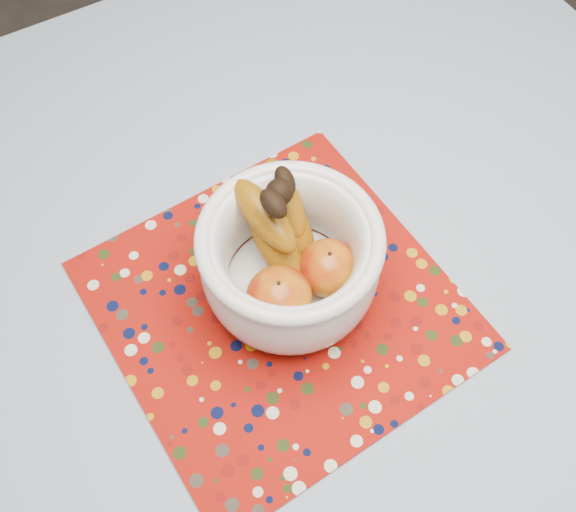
{
  "coord_description": "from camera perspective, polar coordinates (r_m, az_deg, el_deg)",
  "views": [
    {
      "loc": [
        -0.3,
        -0.41,
        1.6
      ],
      "look_at": [
        -0.08,
        -0.03,
        0.85
      ],
      "focal_mm": 42.0,
      "sensor_mm": 36.0,
      "label": 1
    }
  ],
  "objects": [
    {
      "name": "fruit_bowl",
      "position": [
        0.87,
        0.16,
        0.21
      ],
      "size": [
        0.24,
        0.25,
        0.2
      ],
      "color": "white",
      "rests_on": "placemat"
    },
    {
      "name": "table",
      "position": [
        1.05,
        3.03,
        -1.58
      ],
      "size": [
        1.2,
        1.2,
        0.75
      ],
      "color": "brown",
      "rests_on": "ground"
    },
    {
      "name": "tablecloth",
      "position": [
        0.98,
        3.25,
        0.71
      ],
      "size": [
        1.32,
        1.32,
        0.01
      ],
      "primitive_type": "cube",
      "color": "slate",
      "rests_on": "table"
    },
    {
      "name": "placemat",
      "position": [
        0.93,
        -0.8,
        -4.17
      ],
      "size": [
        0.47,
        0.47,
        0.0
      ],
      "primitive_type": "cube",
      "rotation": [
        0.0,
        0.0,
        0.06
      ],
      "color": "#900E07",
      "rests_on": "tablecloth"
    }
  ]
}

